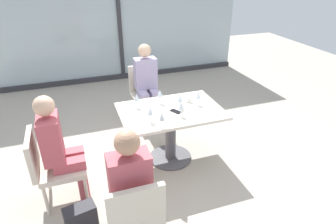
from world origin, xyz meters
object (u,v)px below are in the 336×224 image
(cell_phone_on_table, at_px, (176,111))
(wine_glass_1, at_px, (181,106))
(dining_table_main, at_px, (171,123))
(person_front_left, at_px, (129,185))
(person_side_end, at_px, (59,146))
(wine_glass_2, at_px, (150,111))
(chair_side_end, at_px, (51,164))
(person_near_window, at_px, (147,81))
(coffee_cup, at_px, (189,98))
(chair_front_left, at_px, (133,212))
(wine_glass_0, at_px, (162,117))
(handbag_0, at_px, (81,218))
(chair_near_window, at_px, (145,90))
(wine_glass_6, at_px, (137,97))
(wine_glass_5, at_px, (160,93))
(wine_glass_4, at_px, (198,95))
(wine_glass_3, at_px, (180,98))

(cell_phone_on_table, bearing_deg, wine_glass_1, -108.07)
(dining_table_main, relative_size, person_front_left, 1.00)
(person_side_end, height_order, wine_glass_2, person_side_end)
(chair_side_end, xyz_separation_m, person_near_window, (1.42, 1.44, 0.20))
(coffee_cup, bearing_deg, person_front_left, -130.09)
(chair_front_left, distance_m, wine_glass_0, 1.08)
(wine_glass_0, height_order, handbag_0, wine_glass_0)
(chair_near_window, bearing_deg, wine_glass_6, -110.17)
(person_near_window, bearing_deg, wine_glass_1, -87.19)
(wine_glass_5, bearing_deg, cell_phone_on_table, -71.07)
(wine_glass_4, xyz_separation_m, coffee_cup, (-0.08, 0.12, -0.09))
(wine_glass_3, relative_size, coffee_cup, 2.06)
(wine_glass_0, bearing_deg, person_side_end, 178.04)
(person_front_left, bearing_deg, chair_front_left, -90.00)
(wine_glass_1, height_order, wine_glass_6, same)
(handbag_0, bearing_deg, wine_glass_4, 16.25)
(person_front_left, bearing_deg, wine_glass_1, 48.41)
(person_near_window, xyz_separation_m, cell_phone_on_table, (0.04, -1.18, 0.03))
(person_front_left, relative_size, wine_glass_5, 6.81)
(wine_glass_3, xyz_separation_m, handbag_0, (-1.34, -0.82, -0.72))
(handbag_0, bearing_deg, chair_side_end, 101.91)
(wine_glass_5, bearing_deg, person_side_end, -156.08)
(chair_side_end, xyz_separation_m, wine_glass_5, (1.36, 0.56, 0.37))
(dining_table_main, xyz_separation_m, wine_glass_1, (0.06, -0.18, 0.32))
(handbag_0, bearing_deg, cell_phone_on_table, 19.16)
(wine_glass_2, relative_size, wine_glass_3, 1.00)
(wine_glass_4, bearing_deg, handbag_0, -152.28)
(chair_front_left, bearing_deg, chair_side_end, 126.01)
(wine_glass_0, height_order, coffee_cup, wine_glass_0)
(chair_side_end, relative_size, person_near_window, 0.69)
(chair_side_end, xyz_separation_m, chair_front_left, (0.66, -0.90, 0.00))
(wine_glass_4, bearing_deg, dining_table_main, -175.82)
(chair_near_window, distance_m, wine_glass_2, 1.50)
(chair_side_end, distance_m, person_front_left, 1.05)
(wine_glass_1, xyz_separation_m, wine_glass_2, (-0.38, -0.02, 0.00))
(wine_glass_0, bearing_deg, wine_glass_2, 116.86)
(wine_glass_1, bearing_deg, wine_glass_6, 137.72)
(person_front_left, bearing_deg, cell_phone_on_table, 52.42)
(wine_glass_6, bearing_deg, wine_glass_3, -22.29)
(wine_glass_6, bearing_deg, person_near_window, 67.62)
(handbag_0, bearing_deg, wine_glass_0, 13.12)
(chair_front_left, distance_m, wine_glass_4, 1.74)
(person_near_window, height_order, handbag_0, person_near_window)
(wine_glass_3, bearing_deg, chair_front_left, -125.84)
(wine_glass_1, distance_m, handbag_0, 1.60)
(person_side_end, xyz_separation_m, person_near_window, (1.32, 1.44, 0.00))
(chair_near_window, height_order, person_front_left, person_front_left)
(dining_table_main, xyz_separation_m, handbag_0, (-1.21, -0.81, -0.40))
(wine_glass_1, relative_size, coffee_cup, 2.06)
(dining_table_main, height_order, person_near_window, person_near_window)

